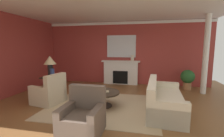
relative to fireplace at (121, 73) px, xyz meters
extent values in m
plane|color=brown|center=(0.06, -2.93, -0.54)|extent=(9.48, 9.48, 0.00)
cube|color=#9E3833|center=(0.06, 0.21, 0.94)|extent=(7.90, 0.12, 2.95)
cube|color=#9E3833|center=(-3.65, -2.63, 0.94)|extent=(0.12, 6.77, 2.95)
cube|color=white|center=(0.06, -2.63, 2.44)|extent=(7.90, 6.77, 0.06)
cube|color=white|center=(0.06, 0.13, 2.33)|extent=(7.90, 0.08, 0.12)
cube|color=tan|center=(-0.08, -2.95, -0.53)|extent=(3.19, 2.63, 0.01)
cube|color=white|center=(0.00, 0.01, 0.00)|extent=(1.60, 0.25, 1.07)
cube|color=black|center=(0.00, -0.01, -0.19)|extent=(0.70, 0.26, 0.60)
cube|color=white|center=(0.00, -0.02, 0.56)|extent=(1.80, 0.35, 0.06)
cube|color=silver|center=(0.00, 0.12, 1.26)|extent=(1.37, 0.04, 1.03)
cube|color=beige|center=(1.69, -2.95, -0.31)|extent=(1.05, 2.16, 0.45)
cube|color=beige|center=(1.35, -2.92, 0.11)|extent=(0.35, 2.11, 0.40)
cube|color=beige|center=(1.63, -3.90, -0.23)|extent=(0.91, 0.26, 0.62)
cube|color=beige|center=(1.76, -2.00, -0.23)|extent=(0.91, 0.26, 0.62)
cube|color=#C1B293|center=(-1.85, -3.03, -0.32)|extent=(0.94, 0.94, 0.44)
cube|color=#C1B293|center=(-1.54, -3.09, 0.16)|extent=(0.31, 0.82, 0.51)
cube|color=#C1B293|center=(-1.79, -2.71, -0.24)|extent=(0.81, 0.29, 0.60)
cube|color=#C1B293|center=(-1.91, -3.35, -0.24)|extent=(0.81, 0.29, 0.60)
cube|color=brown|center=(-0.09, -4.51, -0.32)|extent=(0.81, 0.81, 0.44)
cube|color=brown|center=(-0.09, -4.19, 0.16)|extent=(0.80, 0.17, 0.51)
cube|color=brown|center=(-0.42, -4.51, -0.24)|extent=(0.15, 0.80, 0.60)
cube|color=brown|center=(0.24, -4.52, -0.24)|extent=(0.15, 0.80, 0.60)
cylinder|color=#2D2319|center=(-0.08, -2.95, -0.11)|extent=(1.00, 1.00, 0.04)
cylinder|color=#2D2319|center=(-0.08, -2.95, -0.33)|extent=(0.12, 0.12, 0.41)
cylinder|color=#2D2319|center=(-0.08, -2.95, -0.52)|extent=(0.56, 0.56, 0.03)
cube|color=#2D2319|center=(-2.22, -2.29, 0.14)|extent=(0.56, 0.56, 0.04)
cube|color=#2D2319|center=(-2.22, -2.29, -0.21)|extent=(0.10, 0.10, 0.66)
cube|color=#2D2319|center=(-2.22, -2.29, -0.52)|extent=(0.45, 0.45, 0.04)
cylinder|color=black|center=(-2.22, -2.29, 0.39)|extent=(0.18, 0.18, 0.45)
cone|color=#C6B284|center=(-2.22, -2.29, 0.76)|extent=(0.44, 0.44, 0.30)
cylinder|color=beige|center=(0.55, -0.05, 0.73)|extent=(0.16, 0.16, 0.27)
cylinder|color=navy|center=(-2.07, -2.41, 0.32)|extent=(0.15, 0.15, 0.31)
cube|color=tan|center=(-0.01, -2.98, -0.07)|extent=(0.27, 0.22, 0.03)
cylinder|color=#A8754C|center=(2.87, -0.41, -0.39)|extent=(0.32, 0.32, 0.30)
sphere|color=#28602D|center=(2.87, -0.41, 0.02)|extent=(0.56, 0.56, 0.56)
cylinder|color=white|center=(3.33, -0.89, 0.94)|extent=(0.20, 0.20, 2.95)
camera|label=1|loc=(1.12, -7.33, 1.23)|focal=25.26mm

